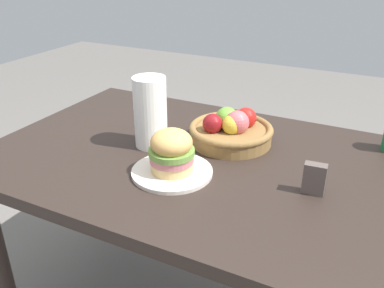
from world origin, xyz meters
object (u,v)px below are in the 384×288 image
(sandwich, at_px, (172,151))
(napkin_holder, at_px, (314,179))
(fruit_basket, at_px, (231,130))
(paper_towel_roll, at_px, (151,112))
(plate, at_px, (172,172))

(sandwich, bearing_deg, napkin_holder, 11.53)
(sandwich, bearing_deg, fruit_basket, 75.52)
(paper_towel_roll, bearing_deg, sandwich, -42.44)
(fruit_basket, relative_size, paper_towel_roll, 1.21)
(plate, xyz_separation_m, sandwich, (-0.00, -0.00, 0.07))
(sandwich, relative_size, napkin_holder, 1.52)
(napkin_holder, bearing_deg, fruit_basket, 143.45)
(napkin_holder, bearing_deg, paper_towel_roll, 169.07)
(fruit_basket, bearing_deg, sandwich, -104.48)
(sandwich, height_order, paper_towel_roll, paper_towel_roll)
(plate, xyz_separation_m, napkin_holder, (0.40, 0.08, 0.04))
(plate, relative_size, paper_towel_roll, 1.02)
(paper_towel_roll, bearing_deg, fruit_basket, 31.25)
(sandwich, distance_m, paper_towel_roll, 0.22)
(fruit_basket, bearing_deg, napkin_holder, -32.10)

